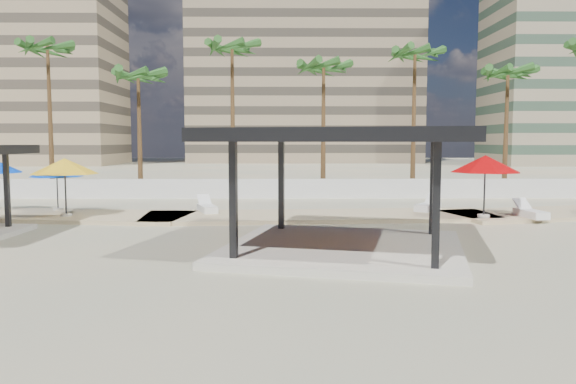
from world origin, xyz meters
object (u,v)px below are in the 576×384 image
lounger_a (207,208)px  lounger_c (530,213)px  pavilion_central (345,179)px  lounger_b (428,206)px  umbrella_c (485,164)px

lounger_a → lounger_c: lounger_c is taller
pavilion_central → lounger_b: bearing=75.2°
umbrella_c → lounger_c: size_ratio=1.49×
lounger_c → lounger_b: bearing=49.1°
lounger_a → pavilion_central: bearing=-167.5°
lounger_a → lounger_b: lounger_b is taller
umbrella_c → lounger_a: 12.87m
lounger_a → lounger_b: bearing=-107.1°
lounger_c → umbrella_c: bearing=84.5°
lounger_a → umbrella_c: bearing=-119.5°
pavilion_central → lounger_b: pavilion_central is taller
pavilion_central → umbrella_c: size_ratio=2.97×
umbrella_c → lounger_c: (2.09, 0.05, -2.17)m
pavilion_central → lounger_c: 11.41m
pavilion_central → lounger_b: size_ratio=4.41×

